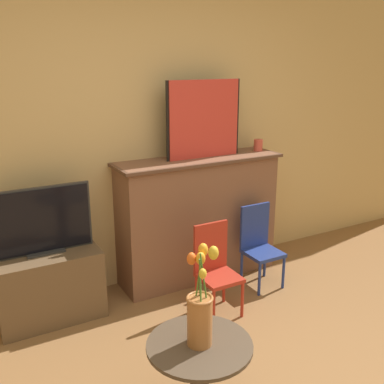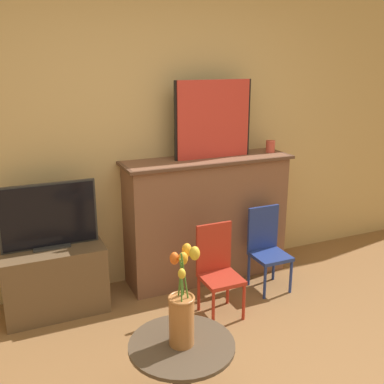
% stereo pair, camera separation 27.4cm
% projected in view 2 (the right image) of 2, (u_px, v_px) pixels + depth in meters
% --- Properties ---
extents(wall_back, '(8.00, 0.06, 2.70)m').
position_uv_depth(wall_back, '(141.00, 127.00, 3.70)').
color(wall_back, tan).
rests_on(wall_back, ground).
extents(fireplace_mantel, '(1.47, 0.42, 1.08)m').
position_uv_depth(fireplace_mantel, '(207.00, 217.00, 3.93)').
color(fireplace_mantel, brown).
rests_on(fireplace_mantel, ground).
extents(painting, '(0.69, 0.03, 0.64)m').
position_uv_depth(painting, '(213.00, 119.00, 3.71)').
color(painting, black).
rests_on(painting, fireplace_mantel).
extents(mantel_candle, '(0.08, 0.08, 0.11)m').
position_uv_depth(mantel_candle, '(270.00, 146.00, 4.00)').
color(mantel_candle, '#CC4C3D').
rests_on(mantel_candle, fireplace_mantel).
extents(tv_stand, '(0.75, 0.44, 0.52)m').
position_uv_depth(tv_stand, '(55.00, 278.00, 3.46)').
color(tv_stand, brown).
rests_on(tv_stand, ground).
extents(tv_monitor, '(0.71, 0.12, 0.50)m').
position_uv_depth(tv_monitor, '(49.00, 217.00, 3.32)').
color(tv_monitor, '#2D2D2D').
rests_on(tv_monitor, tv_stand).
extents(chair_red, '(0.29, 0.29, 0.70)m').
position_uv_depth(chair_red, '(218.00, 266.00, 3.40)').
color(chair_red, '#B22D1E').
rests_on(chair_red, ground).
extents(chair_blue, '(0.29, 0.29, 0.70)m').
position_uv_depth(chair_blue, '(267.00, 245.00, 3.79)').
color(chair_blue, navy).
rests_on(chair_blue, ground).
extents(side_table, '(0.54, 0.54, 0.51)m').
position_uv_depth(side_table, '(182.00, 373.00, 2.32)').
color(side_table, '#4C3D2D').
rests_on(side_table, ground).
extents(vase_tulips, '(0.16, 0.19, 0.53)m').
position_uv_depth(vase_tulips, '(182.00, 311.00, 2.22)').
color(vase_tulips, '#AD6B38').
rests_on(vase_tulips, side_table).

